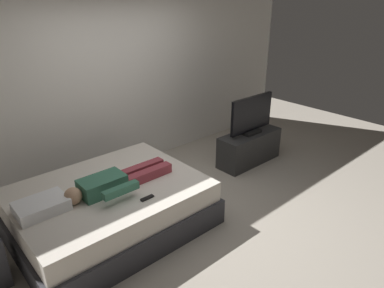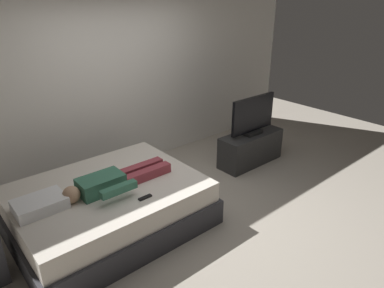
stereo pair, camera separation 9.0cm
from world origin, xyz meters
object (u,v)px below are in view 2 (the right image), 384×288
Objects in this scene: pillow at (40,204)px; remote at (145,197)px; tv_stand at (250,148)px; tv at (253,116)px; bed at (109,206)px; person at (113,181)px.

remote is at bearing -28.92° from pillow.
pillow reaches higher than tv_stand.
remote is at bearing -167.04° from tv.
pillow is 3.23m from tv.
tv_stand is 1.25× the size of tv.
tv is (2.50, 0.04, 0.52)m from bed.
bed is 4.34× the size of pillow.
person reaches higher than remote.
tv is at bearing 12.96° from remote.
tv_stand is 0.53m from tv.
remote is at bearing -70.14° from bed.
person is at bearing -72.85° from bed.
person is 0.44m from remote.
person is 1.43× the size of tv.
tv is at bearing -90.00° from tv_stand.
bed is at bearing -179.16° from tv_stand.
remote is (0.90, -0.50, -0.05)m from pillow.
pillow reaches higher than remote.
remote reaches higher than bed.
tv_stand is at bearing 0.65° from pillow.
person is (0.75, -0.09, 0.02)m from pillow.
person is at bearing 110.47° from remote.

